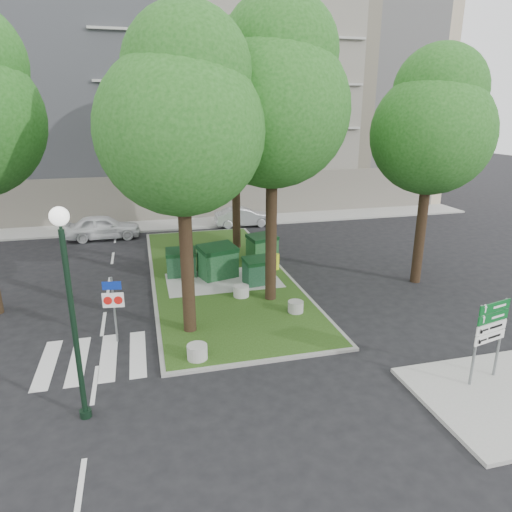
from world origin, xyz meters
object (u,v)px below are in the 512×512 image
object	(u,v)px
tree_street_right	(434,122)
car_silver	(243,217)
dumpster_b	(218,262)
bollard_left	(197,352)
bollard_right	(296,307)
litter_bin	(275,262)
dumpster_a	(181,263)
traffic_sign_pole	(113,301)
bollard_mid	(241,291)
dumpster_c	(259,271)
dumpster_d	(262,247)
directional_sign	(490,329)
tree_median_mid	(180,121)
car_white	(103,227)
tree_median_near_left	(183,114)
street_lamp	(69,292)
tree_median_near_right	(274,94)
tree_median_far	(236,92)

from	to	relation	value
tree_street_right	car_silver	world-z (taller)	tree_street_right
dumpster_b	bollard_left	xyz separation A→B (m)	(-1.87, -7.01, -0.51)
bollard_right	bollard_left	bearing A→B (deg)	-148.47
bollard_left	litter_bin	xyz separation A→B (m)	(4.71, 7.41, 0.14)
dumpster_a	traffic_sign_pole	xyz separation A→B (m)	(-2.72, -5.68, 0.75)
bollard_right	litter_bin	world-z (taller)	litter_bin
bollard_left	bollard_mid	world-z (taller)	bollard_mid
tree_street_right	dumpster_c	bearing A→B (deg)	170.41
dumpster_d	car_silver	distance (m)	7.66
dumpster_b	car_silver	bearing A→B (deg)	54.10
dumpster_c	directional_sign	xyz separation A→B (m)	(4.23, -8.93, 1.02)
dumpster_a	traffic_sign_pole	bearing A→B (deg)	-111.67
bollard_left	car_silver	distance (m)	17.44
tree_median_mid	car_white	size ratio (longest dim) A/B	2.32
dumpster_c	bollard_mid	distance (m)	1.69
dumpster_b	car_white	xyz separation A→B (m)	(-5.51, 8.61, -0.13)
dumpster_a	tree_median_near_left	bearing A→B (deg)	-87.89
tree_street_right	bollard_left	bearing A→B (deg)	-156.72
tree_median_near_left	tree_median_mid	world-z (taller)	tree_median_near_left
car_silver	tree_median_near_left	bearing A→B (deg)	162.82
litter_bin	street_lamp	world-z (taller)	street_lamp
tree_median_near_left	street_lamp	bearing A→B (deg)	-128.59
tree_median_near_left	tree_median_near_right	distance (m)	4.09
dumpster_b	car_white	distance (m)	10.22
tree_median_near_right	directional_sign	bearing A→B (deg)	-60.39
street_lamp	tree_median_far	bearing A→B (deg)	62.95
tree_median_mid	bollard_left	distance (m)	10.84
dumpster_b	tree_median_near_left	bearing A→B (deg)	-126.19
dumpster_c	tree_median_far	bearing A→B (deg)	78.83
car_silver	tree_median_far	bearing A→B (deg)	166.20
dumpster_b	dumpster_d	distance (m)	3.30
tree_median_near_left	dumpster_c	world-z (taller)	tree_median_near_left
tree_street_right	traffic_sign_pole	xyz separation A→B (m)	(-13.04, -2.59, -5.50)
dumpster_c	bollard_left	bearing A→B (deg)	-128.99
dumpster_b	bollard_left	distance (m)	7.27
tree_street_right	tree_median_far	bearing A→B (deg)	134.17
traffic_sign_pole	tree_median_far	bearing A→B (deg)	65.32
tree_median_far	tree_street_right	xyz separation A→B (m)	(6.80, -7.00, -1.34)
car_white	dumpster_c	bearing A→B (deg)	-144.87
tree_median_mid	bollard_right	bearing A→B (deg)	-60.23
bollard_left	tree_median_far	bearing A→B (deg)	71.83
tree_street_right	bollard_mid	bearing A→B (deg)	-179.59
tree_median_mid	bollard_mid	distance (m)	7.98
tree_median_mid	traffic_sign_pole	size ratio (longest dim) A/B	4.32
tree_median_mid	dumpster_c	size ratio (longest dim) A/B	7.09
tree_median_far	dumpster_c	distance (m)	9.58
street_lamp	tree_median_mid	bearing A→B (deg)	70.62
litter_bin	street_lamp	distance (m)	12.53
bollard_right	car_white	size ratio (longest dim) A/B	0.14
bollard_right	street_lamp	size ratio (longest dim) A/B	0.11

